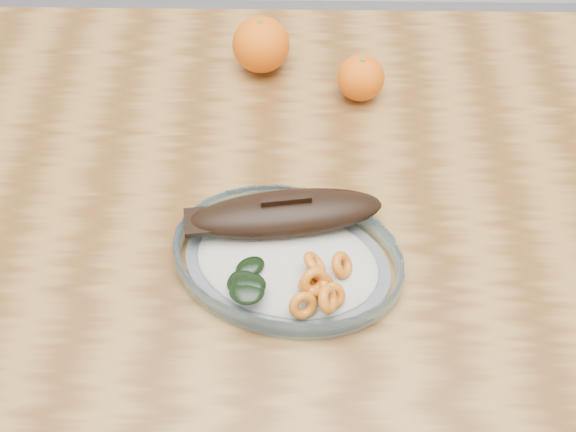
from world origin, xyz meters
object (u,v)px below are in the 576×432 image
(dining_table, at_px, (266,245))
(orange_left, at_px, (261,45))
(plated_meal, at_px, (287,255))
(orange_right, at_px, (361,78))

(dining_table, xyz_separation_m, orange_left, (-0.01, 0.26, 0.14))
(plated_meal, bearing_deg, orange_right, 84.72)
(dining_table, distance_m, plated_meal, 0.16)
(orange_right, bearing_deg, dining_table, -123.64)
(orange_left, distance_m, orange_right, 0.16)
(dining_table, bearing_deg, orange_left, 92.76)
(plated_meal, relative_size, orange_left, 7.02)
(dining_table, height_order, plated_meal, plated_meal)
(plated_meal, xyz_separation_m, orange_right, (0.10, 0.30, 0.01))
(plated_meal, bearing_deg, dining_table, 120.54)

